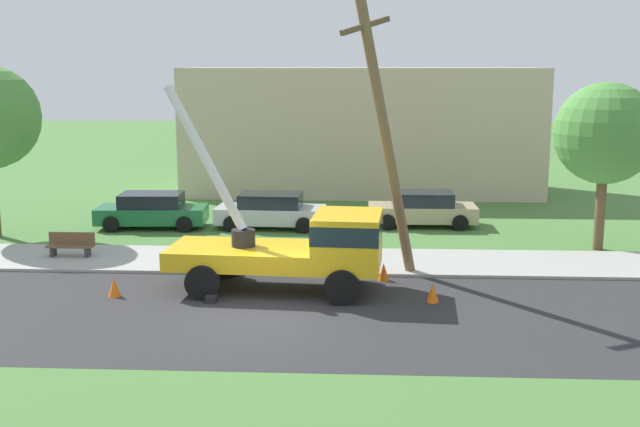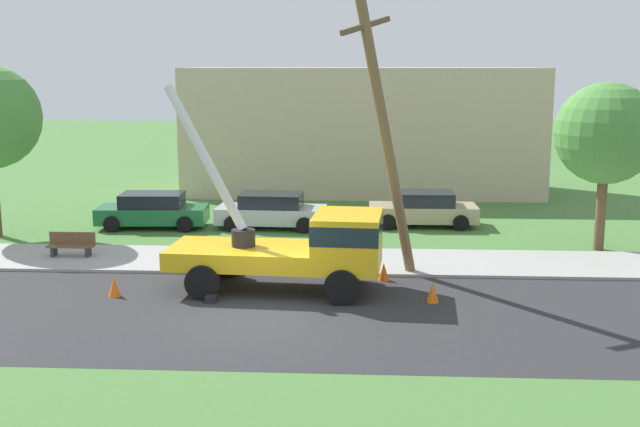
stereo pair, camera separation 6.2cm
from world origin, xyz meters
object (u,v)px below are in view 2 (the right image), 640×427
Objects in this scene: roadside_tree_near at (606,134)px; parked_sedan_tan at (423,209)px; traffic_cone_ahead at (433,293)px; traffic_cone_behind at (114,287)px; leaning_utility_pole at (385,134)px; parked_sedan_silver at (271,211)px; park_bench at (71,245)px; utility_truck at (303,244)px; traffic_cone_curbside at (384,272)px; parked_sedan_green at (153,210)px.

parked_sedan_tan is at bearing 147.09° from roadside_tree_near.
traffic_cone_ahead is 9.10m from traffic_cone_behind.
leaning_utility_pole is 9.00m from roadside_tree_near.
parked_sedan_silver is 0.75× the size of roadside_tree_near.
leaning_utility_pole is 5.49× the size of park_bench.
utility_truck is 4.21× the size of park_bench.
utility_truck is 5.58m from traffic_cone_behind.
roadside_tree_near reaches higher than traffic_cone_behind.
traffic_cone_ahead is at bearing -14.03° from utility_truck.
traffic_cone_ahead is 0.13× the size of parked_sedan_silver.
leaning_utility_pole is 15.69× the size of traffic_cone_curbside.
leaning_utility_pole is 1.96× the size of parked_sedan_silver.
parked_sedan_tan is (1.81, 8.31, -3.80)m from leaning_utility_pole.
parked_sedan_green and parked_sedan_tan have the same top height.
traffic_cone_behind is 0.35× the size of park_bench.
utility_truck reaches higher than parked_sedan_tan.
leaning_utility_pole is (2.37, 1.41, 3.10)m from utility_truck.
roadside_tree_near is at bearing 7.27° from park_bench.
traffic_cone_curbside is at bearing -60.41° from parked_sedan_silver.
leaning_utility_pole is at bearing 16.39° from traffic_cone_behind.
utility_truck is at bearing -152.19° from traffic_cone_curbside.
traffic_cone_behind is (-9.10, 0.05, 0.00)m from traffic_cone_ahead.
leaning_utility_pole is at bearing 119.71° from traffic_cone_ahead.
traffic_cone_behind is at bearing -164.67° from traffic_cone_curbside.
utility_truck is 12.04× the size of traffic_cone_curbside.
parked_sedan_tan is 0.74× the size of roadside_tree_near.
parked_sedan_green reaches higher than traffic_cone_curbside.
traffic_cone_behind is 5.20m from park_bench.
traffic_cone_curbside is 10.87m from park_bench.
leaning_utility_pole reaches higher than parked_sedan_tan.
roadside_tree_near reaches higher than parked_sedan_silver.
utility_truck is 10.60m from parked_sedan_tan.
parked_sedan_silver is 1.01× the size of parked_sedan_tan.
parked_sedan_tan reaches higher than park_bench.
roadside_tree_near is at bearing 30.22° from traffic_cone_curbside.
parked_sedan_silver is (-4.37, 7.57, -3.80)m from leaning_utility_pole.
roadside_tree_near is (12.21, -3.16, 3.46)m from parked_sedan_silver.
park_bench is at bearing -172.73° from roadside_tree_near.
utility_truck is 9.01m from park_bench.
traffic_cone_curbside is at bearing 15.33° from traffic_cone_behind.
roadside_tree_near is at bearing 29.67° from utility_truck.
park_bench is at bearing 159.87° from traffic_cone_ahead.
parked_sedan_green is 2.81× the size of park_bench.
parked_sedan_silver is (3.39, 9.85, 0.43)m from traffic_cone_behind.
parked_sedan_green is at bearing 98.60° from traffic_cone_behind.
roadside_tree_near reaches higher than parked_sedan_tan.
parked_sedan_tan is (11.03, 0.95, 0.00)m from parked_sedan_green.
traffic_cone_ahead is 11.44m from parked_sedan_silver.
parked_sedan_green is 0.75× the size of roadside_tree_near.
traffic_cone_behind is at bearing -132.11° from parked_sedan_tan.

